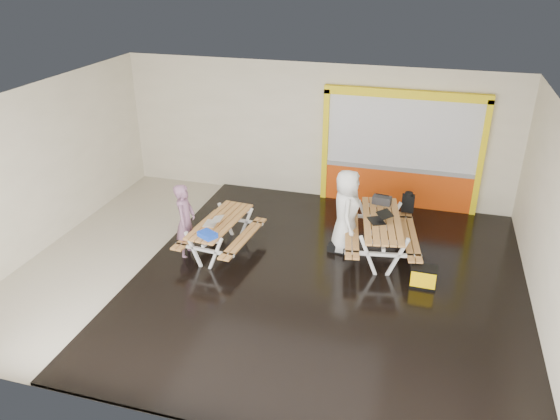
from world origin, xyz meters
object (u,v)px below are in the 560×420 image
(picnic_table_right, at_px, (381,228))
(laptop_left, at_px, (213,222))
(person_right, at_px, (346,212))
(dark_case, at_px, (338,247))
(backpack, at_px, (408,202))
(picnic_table_left, at_px, (221,228))
(fluke_bag, at_px, (423,277))
(person_left, at_px, (186,221))
(toolbox, at_px, (382,200))
(blue_pouch, at_px, (207,235))
(laptop_right, at_px, (379,218))

(picnic_table_right, height_order, laptop_left, laptop_left)
(person_right, bearing_deg, dark_case, 136.76)
(picnic_table_right, relative_size, backpack, 5.19)
(laptop_left, bearing_deg, picnic_table_left, 68.26)
(fluke_bag, bearing_deg, person_left, -178.78)
(picnic_table_right, distance_m, toolbox, 0.81)
(backpack, bearing_deg, picnic_table_left, -152.19)
(backpack, bearing_deg, person_left, -152.47)
(person_left, height_order, dark_case, person_left)
(backpack, xyz_separation_m, fluke_bag, (0.49, -2.19, -0.55))
(backpack, relative_size, fluke_bag, 0.93)
(backpack, bearing_deg, dark_case, -135.89)
(dark_case, bearing_deg, picnic_table_right, 7.48)
(person_left, relative_size, fluke_bag, 3.33)
(person_left, distance_m, blue_pouch, 0.81)
(picnic_table_right, relative_size, blue_pouch, 6.78)
(backpack, bearing_deg, blue_pouch, -143.71)
(person_right, distance_m, laptop_left, 2.81)
(person_left, xyz_separation_m, fluke_bag, (4.89, 0.10, -0.56))
(person_left, xyz_separation_m, blue_pouch, (0.68, -0.44, 0.01))
(toolbox, xyz_separation_m, fluke_bag, (1.04, -1.77, -0.71))
(picnic_table_left, bearing_deg, fluke_bag, -2.83)
(picnic_table_right, relative_size, fluke_bag, 4.84)
(person_left, bearing_deg, laptop_right, -82.14)
(laptop_left, distance_m, dark_case, 2.75)
(toolbox, bearing_deg, fluke_bag, -59.50)
(picnic_table_left, xyz_separation_m, dark_case, (2.43, 0.70, -0.47))
(fluke_bag, bearing_deg, toolbox, 120.50)
(picnic_table_right, xyz_separation_m, blue_pouch, (-3.25, -1.56, 0.16))
(backpack, bearing_deg, laptop_left, -150.39)
(person_right, relative_size, dark_case, 4.53)
(laptop_left, bearing_deg, person_right, 22.04)
(picnic_table_right, height_order, backpack, backpack)
(laptop_right, xyz_separation_m, toolbox, (-0.04, 0.85, 0.03))
(picnic_table_right, bearing_deg, laptop_left, -163.34)
(person_right, height_order, backpack, person_right)
(person_left, xyz_separation_m, dark_case, (3.07, 1.01, -0.69))
(blue_pouch, bearing_deg, person_right, 32.81)
(toolbox, bearing_deg, dark_case, -131.62)
(laptop_left, bearing_deg, dark_case, 19.65)
(laptop_right, bearing_deg, person_left, -165.24)
(picnic_table_right, relative_size, person_left, 1.45)
(blue_pouch, bearing_deg, laptop_right, 24.49)
(laptop_right, distance_m, backpack, 1.37)
(dark_case, height_order, fluke_bag, fluke_bag)
(picnic_table_left, bearing_deg, picnic_table_right, 13.85)
(laptop_left, relative_size, dark_case, 0.98)
(blue_pouch, xyz_separation_m, toolbox, (3.16, 2.31, 0.14))
(picnic_table_right, xyz_separation_m, person_right, (-0.76, 0.05, 0.25))
(laptop_right, bearing_deg, dark_case, -179.05)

